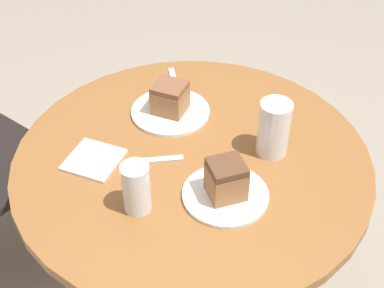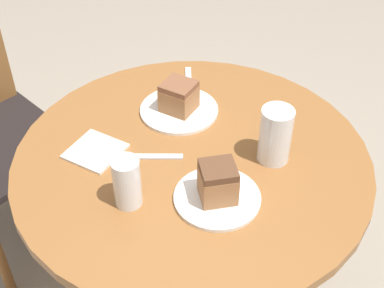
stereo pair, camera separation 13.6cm
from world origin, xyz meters
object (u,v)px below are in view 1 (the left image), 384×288
object	(u,v)px
glass_lemonade	(136,190)
glass_water	(273,131)
plate_far	(225,195)
cake_slice_near	(170,98)
plate_near	(170,111)
cake_slice_far	(226,179)

from	to	relation	value
glass_lemonade	glass_water	xyz separation A→B (m)	(0.34, -0.19, 0.01)
plate_far	cake_slice_near	bearing A→B (deg)	53.47
plate_far	glass_lemonade	bearing A→B (deg)	130.06
plate_near	cake_slice_near	distance (m)	0.05
glass_lemonade	glass_water	bearing A→B (deg)	-28.65
cake_slice_far	glass_lemonade	world-z (taller)	glass_lemonade
cake_slice_far	cake_slice_near	bearing A→B (deg)	53.47
cake_slice_far	plate_near	bearing A→B (deg)	53.47
cake_slice_near	cake_slice_far	world-z (taller)	cake_slice_far
cake_slice_far	glass_lemonade	xyz separation A→B (m)	(-0.13, 0.16, 0.00)
plate_far	cake_slice_far	size ratio (longest dim) A/B	1.81
cake_slice_near	glass_water	world-z (taller)	glass_water
plate_far	glass_water	world-z (taller)	glass_water
cake_slice_far	glass_lemonade	bearing A→B (deg)	130.06
glass_water	cake_slice_far	bearing A→B (deg)	172.62
glass_water	glass_lemonade	bearing A→B (deg)	151.35
cake_slice_far	glass_water	bearing A→B (deg)	-7.38
plate_near	plate_far	distance (m)	0.36
plate_near	cake_slice_far	xyz separation A→B (m)	(-0.21, -0.29, 0.05)
cake_slice_far	glass_lemonade	size ratio (longest dim) A/B	0.88
cake_slice_near	glass_lemonade	xyz separation A→B (m)	(-0.35, -0.13, 0.01)
plate_near	glass_lemonade	size ratio (longest dim) A/B	1.73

